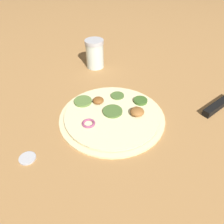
% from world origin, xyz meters
% --- Properties ---
extents(ground_plane, '(3.00, 3.00, 0.00)m').
position_xyz_m(ground_plane, '(0.00, 0.00, 0.00)').
color(ground_plane, '#9E703F').
extents(pizza, '(0.27, 0.27, 0.03)m').
position_xyz_m(pizza, '(-0.00, -0.00, 0.01)').
color(pizza, beige).
rests_on(pizza, ground_plane).
extents(spice_jar, '(0.06, 0.06, 0.10)m').
position_xyz_m(spice_jar, '(-0.26, -0.11, 0.05)').
color(spice_jar, silver).
rests_on(spice_jar, ground_plane).
extents(loose_cap, '(0.04, 0.04, 0.01)m').
position_xyz_m(loose_cap, '(0.17, -0.15, 0.00)').
color(loose_cap, '#B2B2B7').
rests_on(loose_cap, ground_plane).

